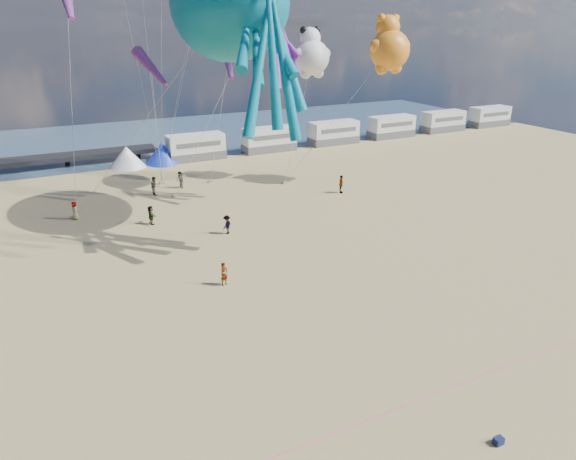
{
  "coord_description": "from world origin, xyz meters",
  "views": [
    {
      "loc": [
        -11.11,
        -18.25,
        15.06
      ],
      "look_at": [
        1.08,
        6.0,
        4.1
      ],
      "focal_mm": 32.0,
      "sensor_mm": 36.0,
      "label": 1
    }
  ],
  "objects_px": {
    "motorhome_5": "(489,116)",
    "kite_teddy_orange": "(390,50)",
    "sandbag_d": "(211,181)",
    "windsock_right": "(151,68)",
    "beachgoer_1": "(180,180)",
    "windsock_left": "(67,0)",
    "beachgoer_7": "(154,186)",
    "kite_octopus_purple": "(256,19)",
    "sandbag_e": "(162,183)",
    "motorhome_0": "(196,147)",
    "motorhome_2": "(334,133)",
    "tent_white": "(127,157)",
    "beachgoer_3": "(341,184)",
    "beachgoer_4": "(151,215)",
    "kite_panda": "(312,58)",
    "tent_blue": "(162,153)",
    "beachgoer_2": "(227,225)",
    "windsock_mid": "(228,62)",
    "motorhome_4": "(443,121)",
    "motorhome_1": "(269,139)",
    "sandbag_a": "(77,216)",
    "sandbag_b": "(175,196)",
    "sandbag_c": "(285,182)",
    "cooler_navy": "(498,441)",
    "beachgoer_6": "(75,211)",
    "kite_octopus_teal": "(228,4)",
    "motorhome_3": "(391,127)"
  },
  "relations": [
    {
      "from": "beachgoer_7",
      "to": "sandbag_a",
      "type": "distance_m",
      "value": 7.98
    },
    {
      "from": "tent_blue",
      "to": "beachgoer_2",
      "type": "xyz_separation_m",
      "value": [
        -0.89,
        -23.52,
        -0.46
      ]
    },
    {
      "from": "cooler_navy",
      "to": "kite_octopus_purple",
      "type": "height_order",
      "value": "kite_octopus_purple"
    },
    {
      "from": "sandbag_c",
      "to": "sandbag_b",
      "type": "bearing_deg",
      "value": 176.39
    },
    {
      "from": "beachgoer_3",
      "to": "beachgoer_4",
      "type": "relative_size",
      "value": 1.12
    },
    {
      "from": "kite_octopus_teal",
      "to": "windsock_mid",
      "type": "relative_size",
      "value": 2.71
    },
    {
      "from": "motorhome_5",
      "to": "sandbag_c",
      "type": "xyz_separation_m",
      "value": [
        -42.5,
        -13.54,
        -1.39
      ]
    },
    {
      "from": "sandbag_d",
      "to": "tent_blue",
      "type": "bearing_deg",
      "value": 103.84
    },
    {
      "from": "sandbag_d",
      "to": "windsock_right",
      "type": "distance_m",
      "value": 17.78
    },
    {
      "from": "kite_panda",
      "to": "windsock_right",
      "type": "xyz_separation_m",
      "value": [
        -16.96,
        -7.38,
        0.17
      ]
    },
    {
      "from": "motorhome_0",
      "to": "windsock_left",
      "type": "height_order",
      "value": "windsock_left"
    },
    {
      "from": "beachgoer_1",
      "to": "windsock_left",
      "type": "height_order",
      "value": "windsock_left"
    },
    {
      "from": "tent_white",
      "to": "beachgoer_1",
      "type": "bearing_deg",
      "value": -73.21
    },
    {
      "from": "motorhome_5",
      "to": "cooler_navy",
      "type": "distance_m",
      "value": 69.9
    },
    {
      "from": "motorhome_4",
      "to": "motorhome_0",
      "type": "bearing_deg",
      "value": 180.0
    },
    {
      "from": "beachgoer_7",
      "to": "kite_octopus_purple",
      "type": "relative_size",
      "value": 0.18
    },
    {
      "from": "cooler_navy",
      "to": "beachgoer_6",
      "type": "relative_size",
      "value": 0.25
    },
    {
      "from": "motorhome_1",
      "to": "kite_teddy_orange",
      "type": "xyz_separation_m",
      "value": [
        4.2,
        -17.84,
        11.25
      ]
    },
    {
      "from": "tent_blue",
      "to": "beachgoer_3",
      "type": "xyz_separation_m",
      "value": [
        12.4,
        -18.73,
        -0.34
      ]
    },
    {
      "from": "motorhome_0",
      "to": "kite_panda",
      "type": "xyz_separation_m",
      "value": [
        8.09,
        -13.26,
        10.5
      ]
    },
    {
      "from": "motorhome_1",
      "to": "sandbag_b",
      "type": "xyz_separation_m",
      "value": [
        -15.56,
        -12.85,
        -1.39
      ]
    },
    {
      "from": "cooler_navy",
      "to": "sandbag_d",
      "type": "bearing_deg",
      "value": 87.85
    },
    {
      "from": "sandbag_c",
      "to": "sandbag_a",
      "type": "bearing_deg",
      "value": -177.42
    },
    {
      "from": "sandbag_e",
      "to": "kite_panda",
      "type": "bearing_deg",
      "value": -19.94
    },
    {
      "from": "motorhome_2",
      "to": "windsock_right",
      "type": "xyz_separation_m",
      "value": [
        -27.87,
        -20.64,
        10.67
      ]
    },
    {
      "from": "windsock_mid",
      "to": "motorhome_4",
      "type": "bearing_deg",
      "value": 35.05
    },
    {
      "from": "beachgoer_2",
      "to": "beachgoer_7",
      "type": "height_order",
      "value": "beachgoer_7"
    },
    {
      "from": "tent_blue",
      "to": "kite_panda",
      "type": "height_order",
      "value": "kite_panda"
    },
    {
      "from": "tent_blue",
      "to": "kite_octopus_purple",
      "type": "distance_m",
      "value": 20.44
    },
    {
      "from": "sandbag_e",
      "to": "windsock_left",
      "type": "relative_size",
      "value": 0.06
    },
    {
      "from": "tent_white",
      "to": "beachgoer_3",
      "type": "xyz_separation_m",
      "value": [
        16.4,
        -18.73,
        -0.34
      ]
    },
    {
      "from": "sandbag_c",
      "to": "kite_teddy_orange",
      "type": "distance_m",
      "value": 15.93
    },
    {
      "from": "beachgoer_1",
      "to": "windsock_right",
      "type": "height_order",
      "value": "windsock_right"
    },
    {
      "from": "kite_teddy_orange",
      "to": "sandbag_a",
      "type": "bearing_deg",
      "value": 161.38
    },
    {
      "from": "motorhome_3",
      "to": "beachgoer_2",
      "type": "bearing_deg",
      "value": -144.84
    },
    {
      "from": "motorhome_0",
      "to": "sandbag_e",
      "type": "bearing_deg",
      "value": -127.06
    },
    {
      "from": "motorhome_1",
      "to": "windsock_right",
      "type": "relative_size",
      "value": 1.54
    },
    {
      "from": "motorhome_0",
      "to": "motorhome_2",
      "type": "distance_m",
      "value": 19.0
    },
    {
      "from": "sandbag_b",
      "to": "windsock_right",
      "type": "distance_m",
      "value": 14.64
    },
    {
      "from": "motorhome_0",
      "to": "sandbag_d",
      "type": "bearing_deg",
      "value": -99.18
    },
    {
      "from": "cooler_navy",
      "to": "sandbag_b",
      "type": "bearing_deg",
      "value": 94.88
    },
    {
      "from": "beachgoer_1",
      "to": "motorhome_5",
      "type": "bearing_deg",
      "value": 87.64
    },
    {
      "from": "beachgoer_3",
      "to": "beachgoer_4",
      "type": "height_order",
      "value": "beachgoer_3"
    },
    {
      "from": "kite_panda",
      "to": "windsock_mid",
      "type": "relative_size",
      "value": 1.04
    },
    {
      "from": "motorhome_5",
      "to": "kite_teddy_orange",
      "type": "relative_size",
      "value": 1.06
    },
    {
      "from": "sandbag_a",
      "to": "motorhome_2",
      "type": "bearing_deg",
      "value": 23.08
    },
    {
      "from": "kite_octopus_purple",
      "to": "windsock_mid",
      "type": "distance_m",
      "value": 4.82
    },
    {
      "from": "beachgoer_4",
      "to": "sandbag_d",
      "type": "relative_size",
      "value": 3.08
    },
    {
      "from": "sandbag_b",
      "to": "sandbag_c",
      "type": "bearing_deg",
      "value": -3.61
    },
    {
      "from": "tent_white",
      "to": "kite_octopus_purple",
      "type": "bearing_deg",
      "value": -52.19
    }
  ]
}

